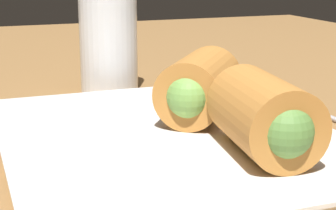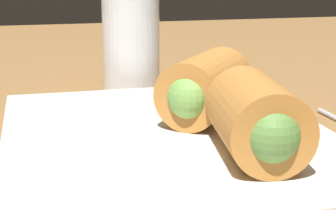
% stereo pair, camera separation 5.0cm
% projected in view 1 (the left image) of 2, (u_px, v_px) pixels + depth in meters
% --- Properties ---
extents(table_surface, '(1.80, 1.40, 0.02)m').
position_uv_depth(table_surface, '(138.00, 173.00, 0.43)').
color(table_surface, olive).
rests_on(table_surface, ground).
extents(serving_plate, '(0.31, 0.26, 0.01)m').
position_uv_depth(serving_plate, '(168.00, 141.00, 0.44)').
color(serving_plate, white).
rests_on(serving_plate, table_surface).
extents(roll_front_left, '(0.10, 0.07, 0.06)m').
position_uv_depth(roll_front_left, '(267.00, 117.00, 0.38)').
color(roll_front_left, '#B77533').
rests_on(roll_front_left, serving_plate).
extents(roll_front_right, '(0.11, 0.10, 0.06)m').
position_uv_depth(roll_front_right, '(198.00, 87.00, 0.47)').
color(roll_front_right, '#B77533').
rests_on(roll_front_right, serving_plate).
extents(drinking_glass, '(0.07, 0.07, 0.11)m').
position_uv_depth(drinking_glass, '(109.00, 45.00, 0.63)').
color(drinking_glass, silver).
rests_on(drinking_glass, table_surface).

